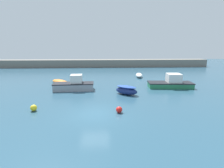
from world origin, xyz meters
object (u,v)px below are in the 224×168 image
Objects in this scene: rowboat_with_red_cover at (126,90)px; rowboat_white_midwater at (139,75)px; open_tender_yellow at (60,82)px; mooring_buoy_red at (119,110)px; motorboat_with_cabin at (74,85)px; motorboat_grey_hull at (171,83)px; mooring_buoy_yellow at (34,108)px.

rowboat_white_midwater is at bearing -73.18° from rowboat_with_red_cover.
rowboat_white_midwater reaches higher than open_tender_yellow.
rowboat_with_red_cover reaches higher than mooring_buoy_red.
mooring_buoy_red is at bearing 119.68° from motorboat_with_cabin.
rowboat_white_midwater is 18.03m from mooring_buoy_red.
motorboat_grey_hull is (13.24, 0.79, -0.03)m from motorboat_with_cabin.
mooring_buoy_red is at bearing -5.97° from mooring_buoy_yellow.
motorboat_with_cabin is 1.62× the size of rowboat_white_midwater.
open_tender_yellow is at bearing 0.58° from rowboat_with_red_cover.
open_tender_yellow is 11.50m from rowboat_with_red_cover.
motorboat_grey_hull is 8.75m from rowboat_white_midwater.
motorboat_grey_hull is 1.91× the size of rowboat_white_midwater.
open_tender_yellow is at bearing -57.98° from motorboat_with_cabin.
rowboat_white_midwater is at bearing 73.03° from mooring_buoy_red.
mooring_buoy_yellow reaches higher than mooring_buoy_red.
motorboat_grey_hull is 17.70m from mooring_buoy_yellow.
open_tender_yellow is at bearing 123.09° from mooring_buoy_red.
rowboat_with_red_cover is 5.35× the size of mooring_buoy_red.
motorboat_with_cabin reaches higher than motorboat_grey_hull.
motorboat_grey_hull is at bearing 26.91° from rowboat_white_midwater.
rowboat_with_red_cover is at bearing 157.22° from motorboat_with_cabin.
motorboat_grey_hull is at bearing 33.11° from open_tender_yellow.
rowboat_white_midwater is 5.84× the size of mooring_buoy_red.
motorboat_with_cabin is 13.27m from motorboat_grey_hull.
open_tender_yellow is 6.07× the size of mooring_buoy_yellow.
open_tender_yellow is at bearing -7.40° from motorboat_grey_hull.
open_tender_yellow is 11.55m from mooring_buoy_yellow.
motorboat_with_cabin is 1.50× the size of open_tender_yellow.
rowboat_with_red_cover is at bearing 28.89° from mooring_buoy_yellow.
mooring_buoy_yellow is at bearing -42.99° from open_tender_yellow.
mooring_buoy_red is (8.04, -12.34, -0.02)m from open_tender_yellow.
motorboat_with_cabin is 1.77× the size of rowboat_with_red_cover.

